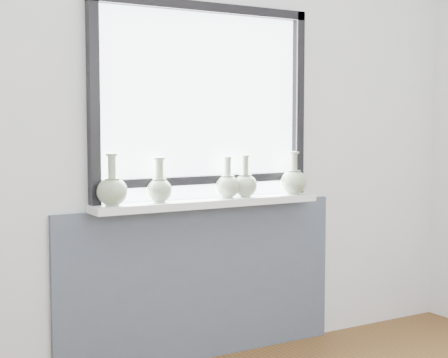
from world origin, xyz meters
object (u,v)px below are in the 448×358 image
vase_c (227,185)px  vase_b (159,188)px  vase_a (112,190)px  vase_e (294,180)px  windowsill (209,203)px  vase_d (245,184)px

vase_c → vase_b: bearing=-179.1°
vase_a → vase_e: (1.10, -0.00, -0.00)m
windowsill → vase_c: (0.12, 0.00, 0.09)m
vase_d → vase_e: (0.32, -0.02, 0.01)m
vase_a → vase_d: vase_a is taller
vase_d → vase_e: 0.32m
windowsill → vase_e: 0.55m
vase_c → vase_e: (0.43, -0.03, 0.01)m
vase_c → vase_e: size_ratio=0.92×
vase_a → vase_e: size_ratio=1.06×
vase_b → vase_e: vase_e is taller
windowsill → vase_e: size_ratio=5.37×
vase_b → vase_e: bearing=-1.4°
vase_b → vase_e: (0.84, -0.02, 0.00)m
vase_d → vase_e: bearing=-3.7°
vase_d → vase_c: bearing=176.3°
vase_a → windowsill: bearing=2.2°
windowsill → vase_a: size_ratio=5.07×
windowsill → vase_e: bearing=-2.7°
windowsill → vase_d: size_ratio=5.68×
windowsill → vase_c: 0.15m
windowsill → vase_d: (0.23, -0.01, 0.09)m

